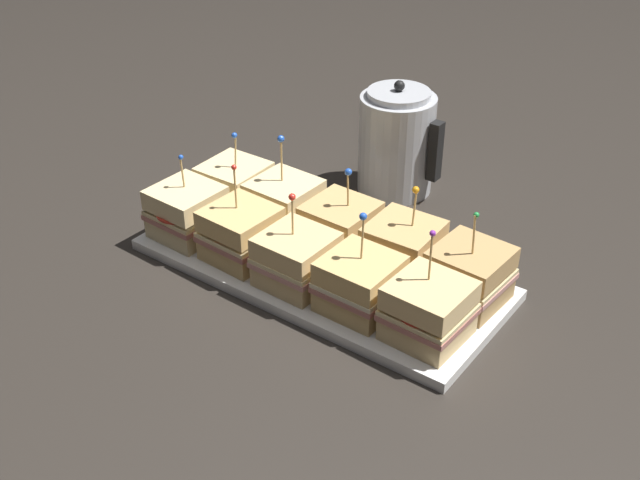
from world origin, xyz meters
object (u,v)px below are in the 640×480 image
object	(u,v)px
sandwich_front_left	(241,234)
sandwich_front_far_right	(428,311)
sandwich_front_far_left	(187,212)
sandwich_back_center	(342,228)
sandwich_front_right	(360,284)
sandwich_back_far_right	(469,275)
sandwich_back_right	(403,249)
kettle_steel	(397,142)
sandwich_back_far_left	(235,186)
serving_platter	(320,269)
sandwich_front_center	(297,259)
sandwich_back_left	(284,205)

from	to	relation	value
sandwich_front_left	sandwich_front_far_right	world-z (taller)	sandwich_front_far_right
sandwich_front_far_left	sandwich_back_center	xyz separation A→B (m)	(0.24, 0.12, -0.00)
sandwich_front_right	sandwich_back_far_right	size ratio (longest dim) A/B	1.01
sandwich_back_right	kettle_steel	world-z (taller)	kettle_steel
sandwich_front_far_left	sandwich_back_far_left	distance (m)	0.12
sandwich_front_far_right	sandwich_back_far_right	world-z (taller)	sandwich_front_far_right
serving_platter	sandwich_front_far_left	xyz separation A→B (m)	(-0.24, -0.06, 0.05)
sandwich_front_center	sandwich_front_right	world-z (taller)	sandwich_front_right
sandwich_front_far_left	sandwich_back_right	distance (m)	0.38
sandwich_front_far_left	sandwich_back_far_left	xyz separation A→B (m)	(0.00, 0.12, -0.00)
sandwich_back_left	sandwich_back_far_right	bearing A→B (deg)	-0.20
sandwich_back_left	sandwich_back_right	bearing A→B (deg)	0.23
sandwich_front_left	sandwich_front_right	size ratio (longest dim) A/B	1.03
serving_platter	sandwich_back_right	bearing A→B (deg)	25.82
sandwich_front_far_right	sandwich_front_center	bearing A→B (deg)	-178.99
sandwich_front_right	sandwich_back_right	xyz separation A→B (m)	(0.00, 0.12, 0.00)
sandwich_back_far_left	kettle_steel	bearing A→B (deg)	55.22
sandwich_front_far_right	sandwich_front_far_left	bearing A→B (deg)	-179.73
sandwich_front_left	kettle_steel	world-z (taller)	kettle_steel
sandwich_front_far_right	sandwich_back_far_right	bearing A→B (deg)	86.99
sandwich_back_center	sandwich_back_far_right	bearing A→B (deg)	-0.34
sandwich_front_far_left	sandwich_front_right	world-z (taller)	sandwich_front_right
sandwich_front_left	kettle_steel	bearing A→B (deg)	80.46
sandwich_back_far_left	sandwich_back_right	distance (m)	0.36
sandwich_back_far_left	sandwich_back_left	world-z (taller)	sandwich_back_left
sandwich_back_right	sandwich_front_far_left	bearing A→B (deg)	-161.83
sandwich_front_left	sandwich_front_far_right	distance (m)	0.35
sandwich_front_far_right	sandwich_back_far_left	bearing A→B (deg)	165.90
serving_platter	sandwich_front_right	size ratio (longest dim) A/B	3.77
sandwich_back_far_left	sandwich_back_left	size ratio (longest dim) A/B	0.88
sandwich_front_far_left	kettle_steel	distance (m)	0.42
sandwich_front_center	sandwich_front_far_right	xyz separation A→B (m)	(0.23, 0.00, 0.00)
serving_platter	sandwich_back_far_right	distance (m)	0.25
sandwich_front_left	sandwich_front_far_right	size ratio (longest dim) A/B	0.98
sandwich_back_left	sandwich_back_center	xyz separation A→B (m)	(0.12, 0.00, -0.00)
sandwich_back_right	sandwich_back_left	bearing A→B (deg)	-179.77
sandwich_back_center	sandwich_back_far_right	world-z (taller)	sandwich_back_far_right
sandwich_front_center	sandwich_back_far_left	bearing A→B (deg)	152.78
serving_platter	sandwich_back_right	world-z (taller)	sandwich_back_right
sandwich_front_right	sandwich_back_center	bearing A→B (deg)	134.55
sandwich_front_center	sandwich_back_far_left	world-z (taller)	sandwich_front_center
sandwich_front_right	kettle_steel	world-z (taller)	kettle_steel
sandwich_back_left	sandwich_back_far_right	distance (m)	0.36
sandwich_back_center	sandwich_back_far_right	distance (m)	0.24
sandwich_back_center	sandwich_front_far_right	bearing A→B (deg)	-26.60
sandwich_front_right	sandwich_back_center	size ratio (longest dim) A/B	1.06
sandwich_front_right	sandwich_back_right	world-z (taller)	sandwich_front_right
sandwich_front_far_left	sandwich_back_left	bearing A→B (deg)	44.31
sandwich_back_center	sandwich_back_right	distance (m)	0.12
sandwich_front_right	sandwich_back_far_right	world-z (taller)	sandwich_front_right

